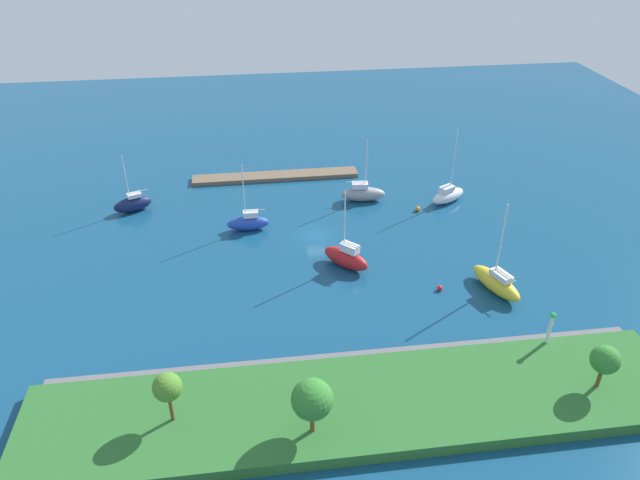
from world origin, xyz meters
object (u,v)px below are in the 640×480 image
pier_dock (276,176)px  sailboat_navy_near_pier (133,204)px  sailboat_white_east_end (448,195)px  harbor_beacon (550,326)px  mooring_buoy_red (440,288)px  park_tree_midwest (605,360)px  park_tree_center (167,387)px  sailboat_gray_far_north (363,193)px  sailboat_blue_inner_mooring (248,222)px  park_tree_east (312,400)px  mooring_buoy_orange (418,209)px  sailboat_red_far_south (346,257)px  sailboat_yellow_lone_north (496,282)px

pier_dock → sailboat_navy_near_pier: size_ratio=3.06×
sailboat_white_east_end → sailboat_navy_near_pier: 46.41m
harbor_beacon → mooring_buoy_red: harbor_beacon is taller
park_tree_midwest → sailboat_white_east_end: 39.76m
sailboat_navy_near_pier → park_tree_center: bearing=79.9°
sailboat_gray_far_north → sailboat_blue_inner_mooring: (17.29, 6.53, -0.04)m
park_tree_center → sailboat_blue_inner_mooring: (-7.50, -34.02, -3.86)m
pier_dock → mooring_buoy_red: mooring_buoy_red is taller
park_tree_midwest → park_tree_east: size_ratio=0.83×
mooring_buoy_red → sailboat_navy_near_pier: bearing=-33.0°
mooring_buoy_red → park_tree_midwest: bearing=117.3°
mooring_buoy_orange → mooring_buoy_red: bearing=82.0°
sailboat_navy_near_pier → pier_dock: bearing=179.4°
park_tree_center → sailboat_red_far_south: 30.41m
park_tree_center → sailboat_yellow_lone_north: (-35.78, -15.93, -3.81)m
park_tree_midwest → sailboat_blue_inner_mooring: (31.14, -35.15, -3.22)m
pier_dock → park_tree_east: (0.48, 52.98, 4.58)m
sailboat_navy_near_pier → mooring_buoy_red: sailboat_navy_near_pier is taller
park_tree_east → sailboat_blue_inner_mooring: 37.28m
sailboat_red_far_south → mooring_buoy_red: size_ratio=15.53×
sailboat_yellow_lone_north → sailboat_blue_inner_mooring: bearing=37.4°
harbor_beacon → park_tree_center: 37.18m
park_tree_midwest → pier_dock: bearing=-62.8°
park_tree_east → sailboat_white_east_end: sailboat_white_east_end is taller
mooring_buoy_red → park_tree_east: bearing=48.3°
sailboat_yellow_lone_north → mooring_buoy_orange: sailboat_yellow_lone_north is taller
sailboat_blue_inner_mooring → sailboat_navy_near_pier: 18.17m
pier_dock → sailboat_white_east_end: (-25.01, 11.69, 0.78)m
park_tree_center → sailboat_white_east_end: (-37.35, -38.47, -3.93)m
sailboat_white_east_end → mooring_buoy_orange: size_ratio=15.29×
sailboat_blue_inner_mooring → sailboat_red_far_south: (-11.77, 10.78, 0.21)m
sailboat_red_far_south → mooring_buoy_red: (-10.08, 6.40, -1.05)m
sailboat_blue_inner_mooring → mooring_buoy_orange: (-24.58, -2.15, -0.80)m
sailboat_white_east_end → mooring_buoy_orange: 5.79m
pier_dock → sailboat_yellow_lone_north: bearing=124.4°
park_tree_center → sailboat_blue_inner_mooring: sailboat_blue_inner_mooring is taller
pier_dock → sailboat_gray_far_north: size_ratio=2.77×
harbor_beacon → park_tree_east: 26.22m
park_tree_midwest → park_tree_east: 26.84m
sailboat_gray_far_north → mooring_buoy_red: 24.15m
sailboat_blue_inner_mooring → mooring_buoy_red: size_ratio=14.77×
sailboat_blue_inner_mooring → sailboat_white_east_end: sailboat_white_east_end is taller
sailboat_yellow_lone_north → sailboat_navy_near_pier: bearing=40.0°
park_tree_center → sailboat_gray_far_north: bearing=-121.4°
park_tree_midwest → mooring_buoy_orange: park_tree_midwest is taller
sailboat_gray_far_north → mooring_buoy_red: sailboat_gray_far_north is taller
sailboat_gray_far_north → park_tree_east: bearing=-101.0°
sailboat_blue_inner_mooring → mooring_buoy_orange: sailboat_blue_inner_mooring is taller
park_tree_midwest → park_tree_center: park_tree_center is taller
sailboat_red_far_south → mooring_buoy_red: 11.99m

